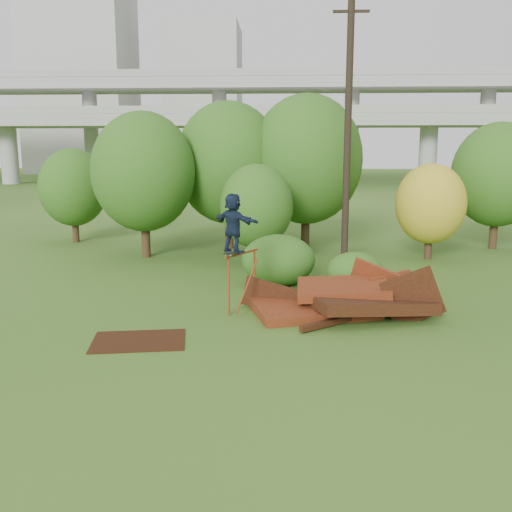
{
  "coord_description": "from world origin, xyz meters",
  "views": [
    {
      "loc": [
        -0.01,
        -13.88,
        4.61
      ],
      "look_at": [
        -0.8,
        2.0,
        1.6
      ],
      "focal_mm": 40.0,
      "sensor_mm": 36.0,
      "label": 1
    }
  ],
  "objects_px": {
    "scrap_pile": "(343,301)",
    "utility_pole": "(348,129)",
    "skater": "(233,223)",
    "flat_plate": "(139,341)"
  },
  "relations": [
    {
      "from": "skater",
      "to": "utility_pole",
      "type": "xyz_separation_m",
      "value": [
        3.89,
        7.71,
        2.79
      ]
    },
    {
      "from": "skater",
      "to": "scrap_pile",
      "type": "bearing_deg",
      "value": -141.76
    },
    {
      "from": "flat_plate",
      "to": "skater",
      "type": "bearing_deg",
      "value": 50.19
    },
    {
      "from": "flat_plate",
      "to": "utility_pole",
      "type": "bearing_deg",
      "value": 59.65
    },
    {
      "from": "skater",
      "to": "utility_pole",
      "type": "relative_size",
      "value": 0.15
    },
    {
      "from": "utility_pole",
      "to": "scrap_pile",
      "type": "bearing_deg",
      "value": -96.02
    },
    {
      "from": "skater",
      "to": "flat_plate",
      "type": "xyz_separation_m",
      "value": [
        -2.1,
        -2.52,
        -2.57
      ]
    },
    {
      "from": "scrap_pile",
      "to": "utility_pole",
      "type": "height_order",
      "value": "utility_pole"
    },
    {
      "from": "scrap_pile",
      "to": "flat_plate",
      "type": "bearing_deg",
      "value": -154.04
    },
    {
      "from": "scrap_pile",
      "to": "utility_pole",
      "type": "bearing_deg",
      "value": 83.98
    }
  ]
}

